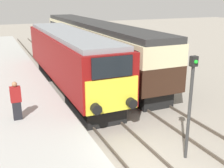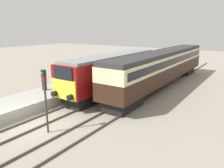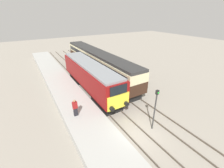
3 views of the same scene
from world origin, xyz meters
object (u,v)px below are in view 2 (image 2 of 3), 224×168
(passenger_carriage, at_px, (163,65))
(person_on_platform, at_px, (44,81))
(locomotive, at_px, (113,71))
(signal_post, at_px, (45,96))

(passenger_carriage, distance_m, person_on_platform, 12.60)
(passenger_carriage, relative_size, person_on_platform, 12.44)
(locomotive, xyz_separation_m, signal_post, (1.70, -9.86, 0.23))
(person_on_platform, xyz_separation_m, signal_post, (5.61, -4.41, 0.70))
(passenger_carriage, height_order, person_on_platform, passenger_carriage)
(person_on_platform, relative_size, signal_post, 0.43)
(locomotive, relative_size, signal_post, 3.53)
(person_on_platform, height_order, signal_post, signal_post)
(locomotive, bearing_deg, person_on_platform, -125.65)
(locomotive, relative_size, person_on_platform, 8.20)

